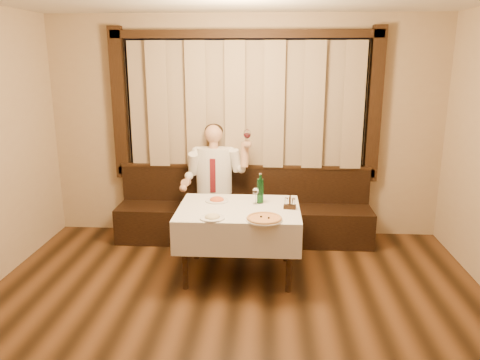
# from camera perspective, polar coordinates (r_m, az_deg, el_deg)

# --- Properties ---
(room) EXTENTS (5.01, 6.01, 2.81)m
(room) POSITION_cam_1_polar(r_m,az_deg,el_deg) (4.01, -0.82, 3.53)
(room) COLOR black
(room) RESTS_ON ground
(banquette) EXTENTS (3.20, 0.61, 0.94)m
(banquette) POSITION_cam_1_polar(r_m,az_deg,el_deg) (6.01, 0.48, -4.36)
(banquette) COLOR black
(banquette) RESTS_ON ground
(dining_table) EXTENTS (1.27, 0.97, 0.76)m
(dining_table) POSITION_cam_1_polar(r_m,az_deg,el_deg) (4.93, -0.14, -4.52)
(dining_table) COLOR black
(dining_table) RESTS_ON ground
(pizza) EXTENTS (0.36, 0.36, 0.04)m
(pizza) POSITION_cam_1_polar(r_m,az_deg,el_deg) (4.53, 2.98, -4.72)
(pizza) COLOR white
(pizza) RESTS_ON dining_table
(pasta_red) EXTENTS (0.25, 0.25, 0.09)m
(pasta_red) POSITION_cam_1_polar(r_m,az_deg,el_deg) (5.10, -2.84, -2.23)
(pasta_red) COLOR white
(pasta_red) RESTS_ON dining_table
(pasta_cream) EXTENTS (0.24, 0.24, 0.08)m
(pasta_cream) POSITION_cam_1_polar(r_m,az_deg,el_deg) (4.56, -3.39, -4.33)
(pasta_cream) COLOR white
(pasta_cream) RESTS_ON dining_table
(green_bottle) EXTENTS (0.07, 0.07, 0.33)m
(green_bottle) POSITION_cam_1_polar(r_m,az_deg,el_deg) (5.01, 2.48, -1.28)
(green_bottle) COLOR #115121
(green_bottle) RESTS_ON dining_table
(table_wine_glass) EXTENTS (0.07, 0.07, 0.18)m
(table_wine_glass) POSITION_cam_1_polar(r_m,az_deg,el_deg) (4.98, 1.91, -1.48)
(table_wine_glass) COLOR white
(table_wine_glass) RESTS_ON dining_table
(cruet_caddy) EXTENTS (0.13, 0.08, 0.14)m
(cruet_caddy) POSITION_cam_1_polar(r_m,az_deg,el_deg) (4.87, 6.09, -2.96)
(cruet_caddy) COLOR black
(cruet_caddy) RESTS_ON dining_table
(seated_man) EXTENTS (0.84, 0.62, 1.49)m
(seated_man) POSITION_cam_1_polar(r_m,az_deg,el_deg) (5.80, -3.19, 0.52)
(seated_man) COLOR black
(seated_man) RESTS_ON ground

